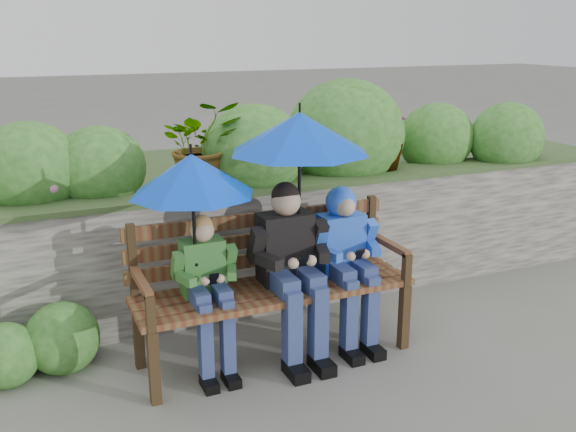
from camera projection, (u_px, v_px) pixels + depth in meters
name	position (u px, v px, depth m)	size (l,w,h in m)	color
ground	(294.00, 345.00, 4.64)	(60.00, 60.00, 0.00)	#606254
garden_backdrop	(211.00, 210.00, 5.84)	(8.00, 2.86, 1.84)	#53504B
park_bench	(270.00, 276.00, 4.40)	(1.91, 0.56, 1.01)	#332413
boy_left	(207.00, 284.00, 4.13)	(0.42, 0.48, 1.06)	#3D702B
boy_middle	(291.00, 262.00, 4.32)	(0.54, 0.62, 1.22)	black
boy_right	(346.00, 252.00, 4.51)	(0.47, 0.58, 1.15)	#1E3DBF
umbrella_left	(192.00, 175.00, 3.93)	(0.79, 0.79, 0.80)	#033DDA
umbrella_right	(300.00, 133.00, 4.18)	(0.94, 0.94, 0.99)	#033DDA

